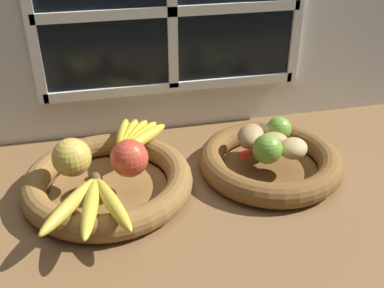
# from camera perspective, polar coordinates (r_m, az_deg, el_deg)

# --- Properties ---
(ground_plane) EXTENTS (1.40, 0.90, 0.03)m
(ground_plane) POSITION_cam_1_polar(r_m,az_deg,el_deg) (0.99, 0.84, -6.10)
(ground_plane) COLOR brown
(back_wall) EXTENTS (1.40, 0.05, 0.55)m
(back_wall) POSITION_cam_1_polar(r_m,az_deg,el_deg) (1.13, -2.72, 15.13)
(back_wall) COLOR silver
(back_wall) RESTS_ON ground_plane
(fruit_bowl_left) EXTENTS (0.36, 0.36, 0.05)m
(fruit_bowl_left) POSITION_cam_1_polar(r_m,az_deg,el_deg) (0.97, -10.54, -4.71)
(fruit_bowl_left) COLOR brown
(fruit_bowl_left) RESTS_ON ground_plane
(fruit_bowl_right) EXTENTS (0.32, 0.32, 0.05)m
(fruit_bowl_right) POSITION_cam_1_polar(r_m,az_deg,el_deg) (1.04, 9.83, -2.16)
(fruit_bowl_right) COLOR brown
(fruit_bowl_right) RESTS_ON ground_plane
(apple_red_right) EXTENTS (0.08, 0.08, 0.08)m
(apple_red_right) POSITION_cam_1_polar(r_m,az_deg,el_deg) (0.91, -7.90, -1.92)
(apple_red_right) COLOR #CC422D
(apple_red_right) RESTS_ON fruit_bowl_left
(apple_golden_left) EXTENTS (0.08, 0.08, 0.08)m
(apple_golden_left) POSITION_cam_1_polar(r_m,az_deg,el_deg) (0.94, -14.96, -1.64)
(apple_golden_left) COLOR gold
(apple_golden_left) RESTS_ON fruit_bowl_left
(banana_bunch_front) EXTENTS (0.17, 0.19, 0.03)m
(banana_bunch_front) POSITION_cam_1_polar(r_m,az_deg,el_deg) (0.84, -12.62, -7.39)
(banana_bunch_front) COLOR gold
(banana_bunch_front) RESTS_ON fruit_bowl_left
(banana_bunch_back) EXTENTS (0.14, 0.17, 0.03)m
(banana_bunch_back) POSITION_cam_1_polar(r_m,az_deg,el_deg) (1.04, -7.46, 0.87)
(banana_bunch_back) COLOR yellow
(banana_bunch_back) RESTS_ON fruit_bowl_left
(potato_back) EXTENTS (0.08, 0.08, 0.04)m
(potato_back) POSITION_cam_1_polar(r_m,az_deg,el_deg) (1.06, 10.22, 1.62)
(potato_back) COLOR tan
(potato_back) RESTS_ON fruit_bowl_right
(potato_oblong) EXTENTS (0.09, 0.10, 0.05)m
(potato_oblong) POSITION_cam_1_polar(r_m,az_deg,el_deg) (1.02, 7.43, 0.98)
(potato_oblong) COLOR #A38451
(potato_oblong) RESTS_ON fruit_bowl_right
(potato_large) EXTENTS (0.07, 0.05, 0.04)m
(potato_large) POSITION_cam_1_polar(r_m,az_deg,el_deg) (1.01, 10.08, 0.26)
(potato_large) COLOR #A38451
(potato_large) RESTS_ON fruit_bowl_right
(potato_small) EXTENTS (0.09, 0.09, 0.04)m
(potato_small) POSITION_cam_1_polar(r_m,az_deg,el_deg) (1.00, 12.66, -0.54)
(potato_small) COLOR tan
(potato_small) RESTS_ON fruit_bowl_right
(lime_near) EXTENTS (0.06, 0.06, 0.06)m
(lime_near) POSITION_cam_1_polar(r_m,az_deg,el_deg) (0.96, 9.50, -0.64)
(lime_near) COLOR #6B9E33
(lime_near) RESTS_ON fruit_bowl_right
(lime_far) EXTENTS (0.06, 0.06, 0.06)m
(lime_far) POSITION_cam_1_polar(r_m,az_deg,el_deg) (1.05, 10.93, 1.88)
(lime_far) COLOR #6B9E33
(lime_far) RESTS_ON fruit_bowl_right
(chili_pepper) EXTENTS (0.14, 0.06, 0.02)m
(chili_pepper) POSITION_cam_1_polar(r_m,az_deg,el_deg) (1.01, 9.41, -0.37)
(chili_pepper) COLOR red
(chili_pepper) RESTS_ON fruit_bowl_right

